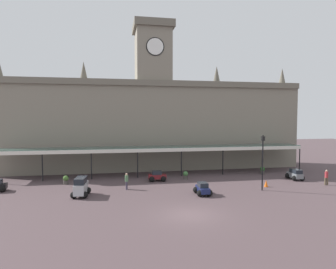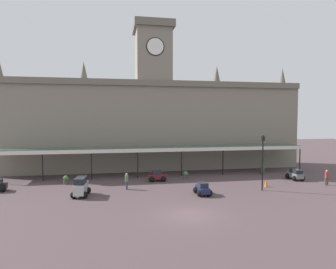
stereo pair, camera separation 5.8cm
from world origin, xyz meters
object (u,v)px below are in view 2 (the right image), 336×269
(car_navy_sedan, at_px, (203,190))
(planter_near_kerb, at_px, (66,180))
(planter_forecourt_centre, at_px, (263,170))
(pedestrian_crossing_forecourt, at_px, (327,177))
(pedestrian_beside_cars, at_px, (127,181))
(victorian_lamppost, at_px, (263,157))
(planter_by_canopy, at_px, (186,175))
(car_maroon_sedan, at_px, (157,177))
(car_silver_van, at_px, (81,188))
(car_grey_estate, at_px, (295,175))
(traffic_cone, at_px, (266,183))

(car_navy_sedan, distance_m, planter_near_kerb, 15.23)
(car_navy_sedan, relative_size, planter_forecourt_centre, 2.14)
(pedestrian_crossing_forecourt, bearing_deg, pedestrian_beside_cars, 174.64)
(victorian_lamppost, xyz_separation_m, planter_by_canopy, (-6.30, 6.66, -2.94))
(car_maroon_sedan, relative_size, pedestrian_crossing_forecourt, 1.25)
(planter_by_canopy, bearing_deg, car_navy_sedan, -90.90)
(victorian_lamppost, bearing_deg, car_silver_van, 176.64)
(car_grey_estate, height_order, traffic_cone, car_grey_estate)
(pedestrian_crossing_forecourt, bearing_deg, car_grey_estate, 117.43)
(car_navy_sedan, height_order, pedestrian_beside_cars, pedestrian_beside_cars)
(car_grey_estate, xyz_separation_m, planter_forecourt_centre, (-2.04, 3.93, -0.07))
(traffic_cone, relative_size, planter_near_kerb, 0.77)
(car_grey_estate, height_order, pedestrian_crossing_forecourt, pedestrian_crossing_forecourt)
(pedestrian_beside_cars, bearing_deg, traffic_cone, -6.20)
(car_silver_van, xyz_separation_m, pedestrian_beside_cars, (4.31, 1.85, 0.10))
(planter_near_kerb, height_order, planter_forecourt_centre, same)
(traffic_cone, distance_m, planter_by_canopy, 9.18)
(pedestrian_beside_cars, distance_m, planter_by_canopy, 8.07)
(victorian_lamppost, relative_size, planter_forecourt_centre, 5.82)
(victorian_lamppost, relative_size, traffic_cone, 7.58)
(car_silver_van, bearing_deg, planter_by_canopy, 26.16)
(car_navy_sedan, height_order, car_silver_van, car_silver_van)
(traffic_cone, height_order, planter_by_canopy, planter_by_canopy)
(car_navy_sedan, bearing_deg, victorian_lamppost, 5.00)
(pedestrian_beside_cars, bearing_deg, victorian_lamppost, -12.17)
(planter_near_kerb, height_order, planter_by_canopy, same)
(car_grey_estate, distance_m, pedestrian_crossing_forecourt, 3.59)
(car_grey_estate, xyz_separation_m, car_navy_sedan, (-12.79, -4.62, -0.06))
(car_silver_van, height_order, traffic_cone, car_silver_van)
(car_maroon_sedan, relative_size, car_silver_van, 0.84)
(car_maroon_sedan, bearing_deg, car_silver_van, -146.79)
(pedestrian_crossing_forecourt, height_order, traffic_cone, pedestrian_crossing_forecourt)
(car_maroon_sedan, height_order, planter_near_kerb, car_maroon_sedan)
(car_navy_sedan, xyz_separation_m, planter_by_canopy, (0.11, 7.22, -0.01))
(car_maroon_sedan, xyz_separation_m, traffic_cone, (10.93, -4.95, -0.13))
(car_grey_estate, distance_m, planter_near_kerb, 26.40)
(planter_near_kerb, bearing_deg, planter_by_canopy, 0.74)
(car_maroon_sedan, xyz_separation_m, planter_near_kerb, (-10.14, 0.23, -0.01))
(pedestrian_beside_cars, bearing_deg, car_maroon_sedan, 42.63)
(car_maroon_sedan, height_order, traffic_cone, car_maroon_sedan)
(car_grey_estate, height_order, car_silver_van, car_silver_van)
(car_maroon_sedan, bearing_deg, car_navy_sedan, -63.78)
(car_maroon_sedan, xyz_separation_m, car_grey_estate, (16.15, -2.20, 0.06))
(victorian_lamppost, bearing_deg, planter_near_kerb, 161.96)
(planter_near_kerb, relative_size, planter_forecourt_centre, 1.00)
(car_grey_estate, bearing_deg, traffic_cone, -152.24)
(victorian_lamppost, xyz_separation_m, planter_forecourt_centre, (4.34, 7.98, -2.94))
(car_navy_sedan, height_order, victorian_lamppost, victorian_lamppost)
(planter_by_canopy, bearing_deg, planter_forecourt_centre, 7.07)
(pedestrian_crossing_forecourt, bearing_deg, car_navy_sedan, -174.29)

